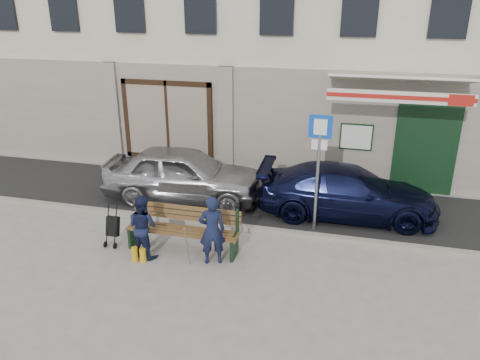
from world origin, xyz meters
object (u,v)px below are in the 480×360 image
(woman, at_px, (143,226))
(car_silver, at_px, (183,174))
(bench, at_px, (181,230))
(parking_sign, at_px, (319,155))
(car_navy, at_px, (347,192))
(stroller, at_px, (113,227))
(man, at_px, (212,230))

(woman, bearing_deg, car_silver, -67.83)
(bench, bearing_deg, car_silver, 109.27)
(parking_sign, xyz_separation_m, bench, (-2.64, -1.59, -1.35))
(car_silver, xyz_separation_m, bench, (0.89, -2.53, -0.25))
(car_navy, xyz_separation_m, woman, (-3.97, -2.96, 0.05))
(car_silver, bearing_deg, woman, 179.95)
(car_silver, distance_m, parking_sign, 3.82)
(car_silver, distance_m, stroller, 2.77)
(car_silver, distance_m, car_navy, 4.20)
(parking_sign, relative_size, stroller, 2.94)
(man, relative_size, woman, 1.08)
(car_navy, distance_m, parking_sign, 1.67)
(parking_sign, relative_size, bench, 1.12)
(woman, distance_m, stroller, 0.93)
(car_navy, bearing_deg, car_silver, 87.91)
(parking_sign, height_order, stroller, parking_sign)
(car_navy, distance_m, stroller, 5.52)
(car_navy, distance_m, bench, 4.18)
(man, bearing_deg, car_navy, -153.04)
(car_silver, distance_m, bench, 2.70)
(car_silver, xyz_separation_m, parking_sign, (3.53, -0.94, 1.11))
(parking_sign, bearing_deg, woman, -146.85)
(car_silver, relative_size, bench, 1.73)
(car_navy, bearing_deg, woman, 124.45)
(woman, relative_size, stroller, 1.46)
(parking_sign, height_order, man, parking_sign)
(car_navy, distance_m, woman, 4.95)
(stroller, bearing_deg, parking_sign, 23.11)
(car_navy, bearing_deg, parking_sign, 142.64)
(man, bearing_deg, bench, -44.49)
(car_navy, xyz_separation_m, stroller, (-4.82, -2.69, -0.21))
(parking_sign, xyz_separation_m, stroller, (-4.15, -1.74, -1.41))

